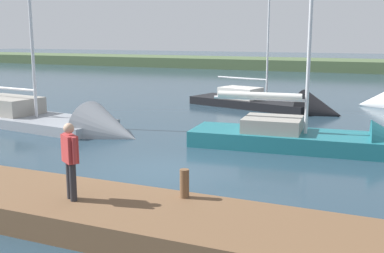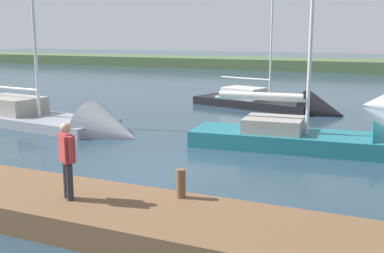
# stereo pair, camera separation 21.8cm
# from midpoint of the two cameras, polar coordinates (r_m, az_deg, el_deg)

# --- Properties ---
(ground_plane) EXTENTS (200.00, 200.00, 0.00)m
(ground_plane) POSITION_cam_midpoint_polar(r_m,az_deg,el_deg) (13.96, -3.13, -5.47)
(ground_plane) COLOR #263D4C
(far_shoreline) EXTENTS (180.00, 8.00, 2.40)m
(far_shoreline) POSITION_cam_midpoint_polar(r_m,az_deg,el_deg) (56.81, 18.06, 6.39)
(far_shoreline) COLOR #4C603D
(far_shoreline) RESTS_ON ground_plane
(dock_pier) EXTENTS (21.38, 2.42, 0.56)m
(dock_pier) POSITION_cam_midpoint_polar(r_m,az_deg,el_deg) (10.63, -13.35, -9.49)
(dock_pier) COLOR brown
(dock_pier) RESTS_ON ground_plane
(mooring_post_far) EXTENTS (0.20, 0.20, 0.61)m
(mooring_post_far) POSITION_cam_midpoint_polar(r_m,az_deg,el_deg) (10.06, -0.72, -6.83)
(mooring_post_far) COLOR brown
(mooring_post_far) RESTS_ON dock_pier
(sailboat_outer_mooring) EXTENTS (8.95, 4.52, 10.28)m
(sailboat_outer_mooring) POSITION_cam_midpoint_polar(r_m,az_deg,el_deg) (25.78, 10.97, 2.22)
(sailboat_outer_mooring) COLOR black
(sailboat_outer_mooring) RESTS_ON ground_plane
(sailboat_inner_slip) EXTENTS (10.85, 3.96, 11.31)m
(sailboat_inner_slip) POSITION_cam_midpoint_polar(r_m,az_deg,el_deg) (21.19, -15.41, 0.12)
(sailboat_inner_slip) COLOR gray
(sailboat_inner_slip) RESTS_ON ground_plane
(sailboat_far_right) EXTENTS (8.26, 2.86, 10.08)m
(sailboat_far_right) POSITION_cam_midpoint_polar(r_m,az_deg,el_deg) (17.10, 15.93, -2.27)
(sailboat_far_right) COLOR #1E6B75
(sailboat_far_right) RESTS_ON ground_plane
(person_on_dock) EXTENTS (0.54, 0.42, 1.62)m
(person_on_dock) POSITION_cam_midpoint_polar(r_m,az_deg,el_deg) (10.10, -14.17, -3.45)
(person_on_dock) COLOR #28282D
(person_on_dock) RESTS_ON dock_pier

